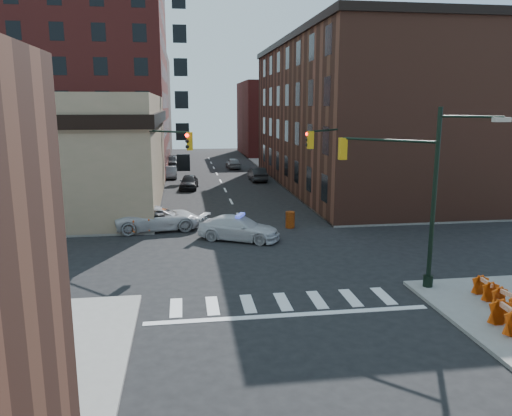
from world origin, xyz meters
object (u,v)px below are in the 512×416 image
object	(u,v)px
parked_car_wnear	(189,182)
pickup	(158,218)
barrel_bank	(164,216)
barricade_nw_a	(140,225)
parked_car_wfar	(171,172)
parked_car_enear	(257,174)
barrel_road	(290,220)
police_car	(239,228)
barricade_se_a	(485,289)
pedestrian_b	(67,211)
pedestrian_a	(147,217)

from	to	relation	value
parked_car_wnear	pickup	bearing A→B (deg)	-91.57
parked_car_wnear	barrel_bank	distance (m)	14.53
parked_car_wnear	barricade_nw_a	bearing A→B (deg)	-94.62
pickup	parked_car_wfar	world-z (taller)	pickup
parked_car_wnear	parked_car_enear	world-z (taller)	parked_car_enear
parked_car_enear	barricade_nw_a	bearing A→B (deg)	61.90
parked_car_wfar	parked_car_enear	bearing A→B (deg)	-23.65
barrel_road	parked_car_enear	bearing A→B (deg)	87.44
police_car	barricade_se_a	size ratio (longest dim) A/B	4.64
pedestrian_b	barricade_se_a	size ratio (longest dim) A/B	1.45
pickup	parked_car_enear	world-z (taller)	pickup
pickup	parked_car_enear	size ratio (longest dim) A/B	1.28
pedestrian_b	barricade_nw_a	distance (m)	6.40
parked_car_wfar	pedestrian_a	bearing A→B (deg)	-94.33
police_car	barricade_nw_a	distance (m)	6.57
pickup	parked_car_wfar	size ratio (longest dim) A/B	1.45
police_car	parked_car_enear	world-z (taller)	police_car
police_car	parked_car_enear	distance (m)	24.62
barricade_nw_a	parked_car_wnear	bearing A→B (deg)	64.18
barrel_road	police_car	bearing A→B (deg)	-146.03
pickup	parked_car_wnear	bearing A→B (deg)	-16.05
parked_car_wnear	barricade_se_a	size ratio (longest dim) A/B	3.78
barricade_nw_a	barricade_se_a	bearing A→B (deg)	-56.51
parked_car_wnear	pedestrian_a	size ratio (longest dim) A/B	2.27
parked_car_enear	barrel_bank	bearing A→B (deg)	61.53
barrel_road	barricade_nw_a	xyz separation A→B (m)	(-9.97, -0.30, 0.08)
pickup	barricade_nw_a	world-z (taller)	pickup
parked_car_enear	pedestrian_a	world-z (taller)	pedestrian_a
pickup	barricade_se_a	xyz separation A→B (m)	(14.30, -14.72, -0.23)
parked_car_enear	pedestrian_a	size ratio (longest dim) A/B	2.44
barrel_road	barrel_bank	size ratio (longest dim) A/B	1.14
pickup	parked_car_wfar	xyz separation A→B (m)	(0.30, 24.64, -0.14)
pickup	barrel_bank	bearing A→B (deg)	-16.32
pickup	pedestrian_a	world-z (taller)	pedestrian_a
barrel_bank	barricade_se_a	xyz separation A→B (m)	(14.00, -16.81, 0.07)
barrel_bank	pedestrian_b	bearing A→B (deg)	175.57
pedestrian_a	parked_car_wnear	bearing A→B (deg)	91.46
pedestrian_a	barricade_nw_a	bearing A→B (deg)	-131.84
pickup	barrel_road	bearing A→B (deg)	-102.79
pickup	parked_car_enear	xyz separation A→B (m)	(9.84, 20.87, -0.06)
pedestrian_a	barricade_se_a	world-z (taller)	pedestrian_a
barricade_nw_a	pedestrian_b	bearing A→B (deg)	130.63
barrel_bank	barricade_se_a	world-z (taller)	barrel_bank
barricade_nw_a	barrel_bank	bearing A→B (deg)	50.88
police_car	pickup	bearing A→B (deg)	82.05
barrel_road	barricade_nw_a	bearing A→B (deg)	-178.28
police_car	barrel_road	world-z (taller)	police_car
pedestrian_b	barrel_road	xyz separation A→B (m)	(15.24, -3.32, -0.39)
parked_car_enear	pedestrian_b	world-z (taller)	pedestrian_b
parked_car_enear	barrel_road	distance (m)	21.61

